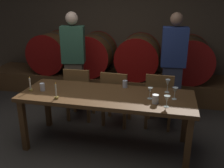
# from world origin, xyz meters

# --- Properties ---
(ground_plane) EXTENTS (8.00, 8.00, 0.00)m
(ground_plane) POSITION_xyz_m (0.00, 0.00, 0.00)
(ground_plane) COLOR #3F3A33
(back_wall) EXTENTS (6.15, 0.24, 2.77)m
(back_wall) POSITION_xyz_m (0.00, 2.82, 1.38)
(back_wall) COLOR brown
(back_wall) RESTS_ON ground
(barrel_shelf) EXTENTS (5.54, 0.90, 0.40)m
(barrel_shelf) POSITION_xyz_m (0.00, 2.27, 0.20)
(barrel_shelf) COLOR brown
(barrel_shelf) RESTS_ON ground
(wine_barrel_far_left) EXTENTS (0.83, 0.83, 0.83)m
(wine_barrel_far_left) POSITION_xyz_m (-1.39, 2.27, 0.81)
(wine_barrel_far_left) COLOR brown
(wine_barrel_far_left) RESTS_ON barrel_shelf
(wine_barrel_center_left) EXTENTS (0.83, 0.83, 0.83)m
(wine_barrel_center_left) POSITION_xyz_m (-0.49, 2.27, 0.81)
(wine_barrel_center_left) COLOR brown
(wine_barrel_center_left) RESTS_ON barrel_shelf
(wine_barrel_center_right) EXTENTS (0.83, 0.83, 0.83)m
(wine_barrel_center_right) POSITION_xyz_m (0.44, 2.27, 0.81)
(wine_barrel_center_right) COLOR brown
(wine_barrel_center_right) RESTS_ON barrel_shelf
(wine_barrel_far_right) EXTENTS (0.83, 0.83, 0.83)m
(wine_barrel_far_right) POSITION_xyz_m (1.41, 2.27, 0.81)
(wine_barrel_far_right) COLOR #513319
(wine_barrel_far_right) RESTS_ON barrel_shelf
(dining_table) EXTENTS (2.20, 0.79, 0.75)m
(dining_table) POSITION_xyz_m (0.28, 0.31, 0.67)
(dining_table) COLOR brown
(dining_table) RESTS_ON ground
(chair_left) EXTENTS (0.42, 0.42, 0.88)m
(chair_left) POSITION_xyz_m (-0.34, 0.96, 0.49)
(chair_left) COLOR brown
(chair_left) RESTS_ON ground
(chair_center) EXTENTS (0.43, 0.43, 0.88)m
(chair_center) POSITION_xyz_m (0.27, 0.91, 0.49)
(chair_center) COLOR brown
(chair_center) RESTS_ON ground
(chair_right) EXTENTS (0.41, 0.41, 0.88)m
(chair_right) POSITION_xyz_m (0.92, 0.97, 0.49)
(chair_right) COLOR brown
(chair_right) RESTS_ON ground
(guest_left) EXTENTS (0.42, 0.31, 1.70)m
(guest_left) POSITION_xyz_m (-0.56, 1.36, 0.87)
(guest_left) COLOR brown
(guest_left) RESTS_ON ground
(guest_right) EXTENTS (0.39, 0.26, 1.71)m
(guest_right) POSITION_xyz_m (1.09, 1.37, 0.87)
(guest_right) COLOR #33384C
(guest_right) RESTS_ON ground
(candle_left) EXTENTS (0.05, 0.05, 0.20)m
(candle_left) POSITION_xyz_m (-0.73, 0.20, 0.81)
(candle_left) COLOR olive
(candle_left) RESTS_ON dining_table
(candle_right) EXTENTS (0.05, 0.05, 0.21)m
(candle_right) POSITION_xyz_m (-0.28, 0.04, 0.81)
(candle_right) COLOR olive
(candle_right) RESTS_ON dining_table
(wine_glass_far_left) EXTENTS (0.06, 0.06, 0.14)m
(wine_glass_far_left) POSITION_xyz_m (0.83, 0.29, 0.86)
(wine_glass_far_left) COLOR silver
(wine_glass_far_left) RESTS_ON dining_table
(wine_glass_center_left) EXTENTS (0.06, 0.06, 0.18)m
(wine_glass_center_left) POSITION_xyz_m (1.03, 0.55, 0.88)
(wine_glass_center_left) COLOR silver
(wine_glass_center_left) RESTS_ON dining_table
(wine_glass_center_right) EXTENTS (0.07, 0.07, 0.13)m
(wine_glass_center_right) POSITION_xyz_m (1.03, 0.09, 0.85)
(wine_glass_center_right) COLOR silver
(wine_glass_center_right) RESTS_ON dining_table
(wine_glass_far_right) EXTENTS (0.07, 0.07, 0.15)m
(wine_glass_far_right) POSITION_xyz_m (1.12, 0.34, 0.86)
(wine_glass_far_right) COLOR silver
(wine_glass_far_right) RESTS_ON dining_table
(cup_left) EXTENTS (0.06, 0.06, 0.10)m
(cup_left) POSITION_xyz_m (-0.58, 0.25, 0.80)
(cup_left) COLOR silver
(cup_left) RESTS_ON dining_table
(cup_center) EXTENTS (0.07, 0.07, 0.10)m
(cup_center) POSITION_xyz_m (0.46, 0.61, 0.80)
(cup_center) COLOR silver
(cup_center) RESTS_ON dining_table
(cup_right) EXTENTS (0.08, 0.08, 0.11)m
(cup_right) POSITION_xyz_m (0.90, 0.16, 0.80)
(cup_right) COLOR white
(cup_right) RESTS_ON dining_table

